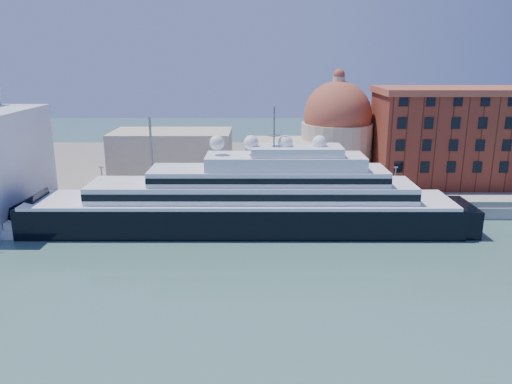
{
  "coord_description": "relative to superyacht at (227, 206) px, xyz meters",
  "views": [
    {
      "loc": [
        1.71,
        -68.02,
        32.64
      ],
      "look_at": [
        1.56,
        18.0,
        8.96
      ],
      "focal_mm": 35.0,
      "sensor_mm": 36.0,
      "label": 1
    }
  ],
  "objects": [
    {
      "name": "ground",
      "position": [
        3.96,
        -23.0,
        -4.77
      ],
      "size": [
        400.0,
        400.0,
        0.0
      ],
      "primitive_type": "plane",
      "color": "#386259",
      "rests_on": "ground"
    },
    {
      "name": "quay",
      "position": [
        3.96,
        11.0,
        -3.52
      ],
      "size": [
        180.0,
        10.0,
        2.5
      ],
      "primitive_type": "cube",
      "color": "gray",
      "rests_on": "ground"
    },
    {
      "name": "land",
      "position": [
        3.96,
        52.0,
        -3.77
      ],
      "size": [
        260.0,
        72.0,
        2.0
      ],
      "primitive_type": "cube",
      "color": "slate",
      "rests_on": "ground"
    },
    {
      "name": "quay_fence",
      "position": [
        3.96,
        6.5,
        -1.67
      ],
      "size": [
        180.0,
        0.1,
        1.2
      ],
      "primitive_type": "cube",
      "color": "slate",
      "rests_on": "quay"
    },
    {
      "name": "superyacht",
      "position": [
        0.0,
        0.0,
        0.0
      ],
      "size": [
        92.49,
        12.82,
        27.64
      ],
      "color": "black",
      "rests_on": "ground"
    },
    {
      "name": "service_barge",
      "position": [
        -40.54,
        -3.34,
        -3.88
      ],
      "size": [
        13.72,
        4.59,
        3.09
      ],
      "rotation": [
        0.0,
        0.0,
        -0.0
      ],
      "color": "white",
      "rests_on": "ground"
    },
    {
      "name": "warehouse",
      "position": [
        55.96,
        29.0,
        9.02
      ],
      "size": [
        43.0,
        19.0,
        23.25
      ],
      "color": "maroon",
      "rests_on": "land"
    },
    {
      "name": "church",
      "position": [
        10.35,
        34.72,
        6.14
      ],
      "size": [
        66.0,
        18.0,
        25.5
      ],
      "color": "beige",
      "rests_on": "land"
    },
    {
      "name": "lamp_posts",
      "position": [
        -8.71,
        9.27,
        5.07
      ],
      "size": [
        120.8,
        2.4,
        18.0
      ],
      "color": "slate",
      "rests_on": "quay"
    }
  ]
}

